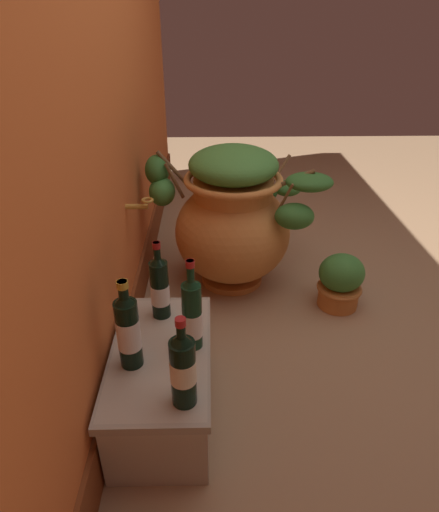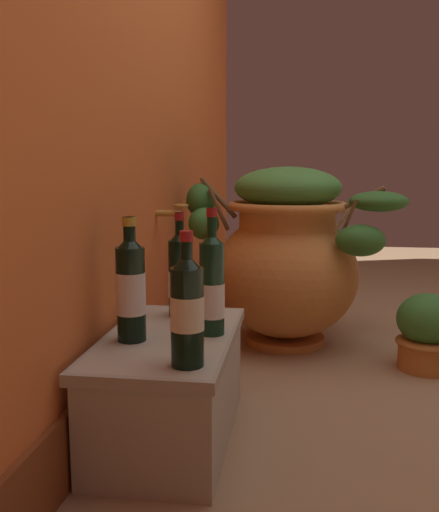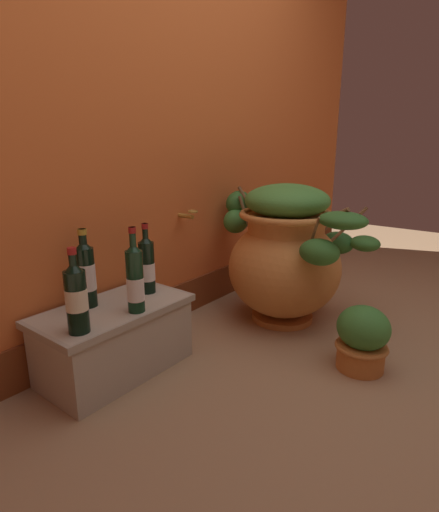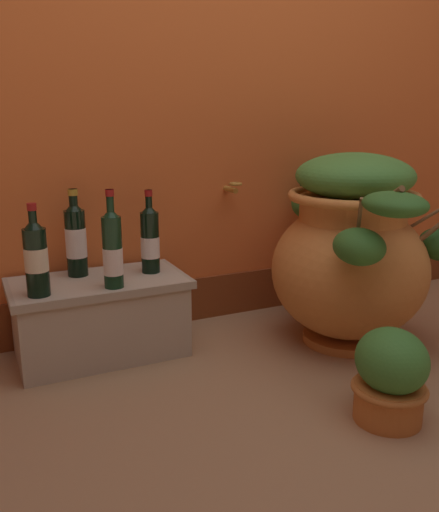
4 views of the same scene
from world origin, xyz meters
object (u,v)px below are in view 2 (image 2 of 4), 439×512
at_px(terracotta_urn, 287,256).
at_px(wine_bottle_right, 212,284).
at_px(wine_bottle_middle, 180,273).
at_px(wine_bottle_back, 131,286).
at_px(potted_shrub, 427,332).
at_px(wine_bottle_left, 187,307).

relative_size(terracotta_urn, wine_bottle_right, 2.64).
xyz_separation_m(wine_bottle_middle, wine_bottle_back, (-0.27, 0.08, 0.01)).
bearing_deg(wine_bottle_right, potted_shrub, -48.37).
height_order(wine_bottle_right, potted_shrub, wine_bottle_right).
relative_size(terracotta_urn, wine_bottle_back, 2.79).
xyz_separation_m(terracotta_urn, potted_shrub, (-0.26, -0.54, -0.24)).
height_order(terracotta_urn, wine_bottle_middle, terracotta_urn).
bearing_deg(wine_bottle_middle, wine_bottle_right, -144.53).
distance_m(terracotta_urn, wine_bottle_middle, 0.80).
bearing_deg(terracotta_urn, wine_bottle_middle, 156.37).
bearing_deg(wine_bottle_middle, potted_shrub, -61.52).
relative_size(wine_bottle_right, potted_shrub, 1.20).
distance_m(wine_bottle_middle, potted_shrub, 1.02).
xyz_separation_m(terracotta_urn, wine_bottle_left, (-1.17, 0.21, 0.06)).
height_order(wine_bottle_back, potted_shrub, wine_bottle_back).
bearing_deg(terracotta_urn, potted_shrub, -115.97).
distance_m(terracotta_urn, wine_bottle_left, 1.19).
height_order(wine_bottle_left, wine_bottle_middle, wine_bottle_middle).
bearing_deg(terracotta_urn, wine_bottle_back, 158.39).
xyz_separation_m(wine_bottle_left, wine_bottle_back, (0.17, 0.19, 0.01)).
xyz_separation_m(wine_bottle_back, potted_shrub, (0.74, -0.94, -0.31)).
height_order(wine_bottle_left, potted_shrub, wine_bottle_left).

